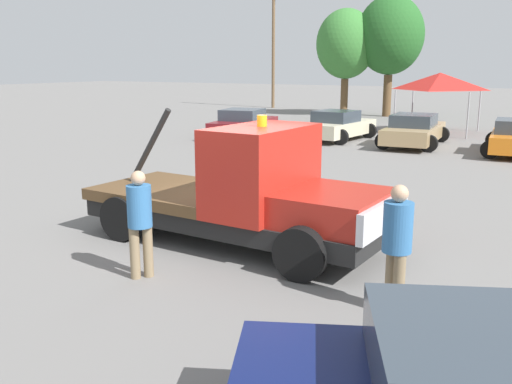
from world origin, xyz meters
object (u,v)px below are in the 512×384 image
at_px(tow_truck, 249,196).
at_px(parked_car_tan, 414,130).
at_px(parked_car_cream, 337,126).
at_px(tree_left, 390,36).
at_px(canopy_tent_red, 440,81).
at_px(utility_pole, 273,43).
at_px(person_near_truck, 397,240).
at_px(parked_car_maroon, 244,124).
at_px(tree_center, 346,44).
at_px(person_at_hood, 140,217).

height_order(tow_truck, parked_car_tan, tow_truck).
height_order(parked_car_cream, tree_left, tree_left).
bearing_deg(parked_car_cream, parked_car_tan, -86.78).
height_order(parked_car_tan, canopy_tent_red, canopy_tent_red).
bearing_deg(tow_truck, canopy_tent_red, 96.00).
height_order(parked_car_tan, tree_left, tree_left).
bearing_deg(utility_pole, person_near_truck, -59.91).
xyz_separation_m(tow_truck, parked_car_maroon, (-8.36, 14.01, -0.31)).
xyz_separation_m(tow_truck, person_near_truck, (3.21, -1.59, 0.08)).
relative_size(canopy_tent_red, tree_center, 0.50).
bearing_deg(parked_car_cream, person_at_hood, -162.68).
height_order(person_at_hood, canopy_tent_red, canopy_tent_red).
height_order(person_near_truck, parked_car_cream, person_near_truck).
relative_size(person_near_truck, parked_car_maroon, 0.38).
height_order(person_at_hood, utility_pole, utility_pole).
bearing_deg(parked_car_maroon, person_near_truck, -153.11).
distance_m(tow_truck, tree_left, 29.07).
bearing_deg(person_near_truck, parked_car_tan, -120.16).
xyz_separation_m(tow_truck, canopy_tent_red, (-0.89, 20.37, 1.57)).
relative_size(parked_car_cream, tree_left, 0.58).
xyz_separation_m(person_near_truck, person_at_hood, (-3.90, -0.68, -0.03)).
bearing_deg(person_near_truck, parked_car_maroon, -96.86).
distance_m(parked_car_cream, canopy_tent_red, 6.36).
bearing_deg(tree_left, tree_center, -163.14).
bearing_deg(parked_car_cream, person_near_truck, -150.27).
bearing_deg(tree_left, utility_pole, 162.41).
distance_m(tow_truck, utility_pole, 35.40).
relative_size(tow_truck, parked_car_maroon, 1.28).
bearing_deg(tree_center, utility_pole, 151.65).
bearing_deg(utility_pole, parked_car_maroon, -66.55).
xyz_separation_m(parked_car_maroon, utility_pole, (-7.53, 17.37, 4.33)).
relative_size(parked_car_tan, tree_left, 0.65).
height_order(person_near_truck, tree_left, tree_left).
bearing_deg(person_at_hood, person_near_truck, -133.27).
bearing_deg(canopy_tent_red, person_at_hood, -89.50).
bearing_deg(tow_truck, person_near_truck, -22.77).
bearing_deg(tree_left, person_at_hood, -80.48).
height_order(person_near_truck, canopy_tent_red, canopy_tent_red).
bearing_deg(parked_car_cream, tow_truck, -158.61).
bearing_deg(utility_pole, canopy_tent_red, -36.26).
relative_size(tree_center, utility_pole, 0.73).
relative_size(tow_truck, tree_center, 0.88).
relative_size(tree_left, utility_pole, 0.81).
height_order(tow_truck, canopy_tent_red, canopy_tent_red).
xyz_separation_m(person_at_hood, parked_car_maroon, (-7.67, 16.28, -0.36)).
bearing_deg(person_at_hood, parked_car_maroon, -27.97).
xyz_separation_m(parked_car_maroon, tree_left, (2.56, 14.17, 4.50)).
distance_m(parked_car_cream, tree_left, 13.74).
relative_size(person_near_truck, person_at_hood, 1.03).
bearing_deg(parked_car_maroon, canopy_tent_red, -59.26).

